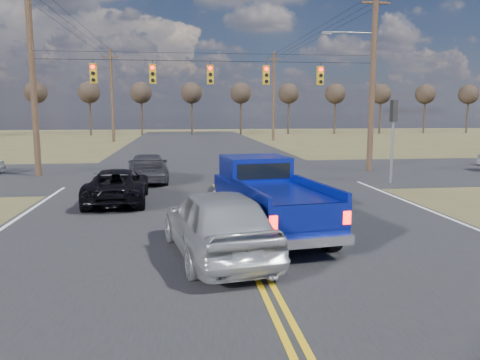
{
  "coord_description": "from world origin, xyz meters",
  "views": [
    {
      "loc": [
        -1.61,
        -7.28,
        3.41
      ],
      "look_at": [
        0.0,
        5.46,
        1.5
      ],
      "focal_mm": 35.0,
      "sensor_mm": 36.0,
      "label": 1
    }
  ],
  "objects": [
    {
      "name": "ground",
      "position": [
        0.0,
        0.0,
        0.0
      ],
      "size": [
        160.0,
        160.0,
        0.0
      ],
      "primitive_type": "plane",
      "color": "brown",
      "rests_on": "ground"
    },
    {
      "name": "road_main",
      "position": [
        0.0,
        10.0,
        0.0
      ],
      "size": [
        14.0,
        120.0,
        0.02
      ],
      "primitive_type": "cube",
      "color": "#28282B",
      "rests_on": "ground"
    },
    {
      "name": "road_cross",
      "position": [
        0.0,
        18.0,
        0.0
      ],
      "size": [
        120.0,
        12.0,
        0.02
      ],
      "primitive_type": "cube",
      "color": "#28282B",
      "rests_on": "ground"
    },
    {
      "name": "signal_gantry",
      "position": [
        0.5,
        17.79,
        5.06
      ],
      "size": [
        19.6,
        4.83,
        10.0
      ],
      "color": "#473323",
      "rests_on": "ground"
    },
    {
      "name": "utility_poles",
      "position": [
        0.0,
        17.0,
        5.23
      ],
      "size": [
        19.6,
        58.32,
        10.0
      ],
      "color": "#473323",
      "rests_on": "ground"
    },
    {
      "name": "treeline",
      "position": [
        0.0,
        26.96,
        5.7
      ],
      "size": [
        87.0,
        117.8,
        7.4
      ],
      "color": "#33261C",
      "rests_on": "ground"
    },
    {
      "name": "pickup_truck",
      "position": [
        0.77,
        5.28,
        1.0
      ],
      "size": [
        2.81,
        5.71,
        2.06
      ],
      "rotation": [
        0.0,
        0.0,
        0.14
      ],
      "color": "black",
      "rests_on": "ground"
    },
    {
      "name": "silver_suv",
      "position": [
        -0.8,
        3.33,
        0.83
      ],
      "size": [
        2.78,
        5.15,
        1.67
      ],
      "primitive_type": "imported",
      "rotation": [
        0.0,
        0.0,
        3.31
      ],
      "color": "#9EA1A6",
      "rests_on": "ground"
    },
    {
      "name": "black_suv",
      "position": [
        -3.99,
        10.34,
        0.64
      ],
      "size": [
        2.28,
        4.69,
        1.29
      ],
      "primitive_type": "imported",
      "rotation": [
        0.0,
        0.0,
        3.17
      ],
      "color": "black",
      "rests_on": "ground"
    },
    {
      "name": "white_car_queue",
      "position": [
        1.28,
        12.54,
        0.67
      ],
      "size": [
        2.08,
        4.26,
        1.34
      ],
      "primitive_type": "imported",
      "rotation": [
        0.0,
        0.0,
        2.97
      ],
      "color": "beige",
      "rests_on": "ground"
    },
    {
      "name": "dgrey_car_queue",
      "position": [
        -3.22,
        15.5,
        0.68
      ],
      "size": [
        2.24,
        4.79,
        1.35
      ],
      "primitive_type": "imported",
      "rotation": [
        0.0,
        0.0,
        3.22
      ],
      "color": "#36363B",
      "rests_on": "ground"
    }
  ]
}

